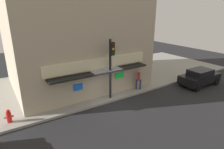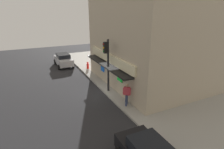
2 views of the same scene
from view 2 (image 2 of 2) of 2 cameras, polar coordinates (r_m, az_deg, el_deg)
ground_plane at (r=16.66m, az=-2.84°, el=-5.66°), size 49.99×49.99×0.00m
sidewalk at (r=19.09m, az=11.72°, el=-2.40°), size 33.32×10.43×0.17m
corner_building at (r=18.47m, az=12.58°, el=11.38°), size 11.26×9.93×8.87m
traffic_light at (r=15.52m, az=-1.60°, el=4.96°), size 0.32×0.58×4.68m
fire_hydrant at (r=22.87m, az=-7.70°, el=2.90°), size 0.54×0.30×0.88m
trash_can at (r=20.96m, az=-3.65°, el=1.56°), size 0.46×0.46×0.90m
pedestrian at (r=13.82m, az=4.70°, el=-6.02°), size 0.48×0.53×1.75m
potted_plant_by_doorway at (r=19.55m, az=-1.71°, el=0.53°), size 0.57×0.57×0.94m
parked_car_silver at (r=25.17m, az=-15.13°, el=4.57°), size 4.15×2.08×1.66m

